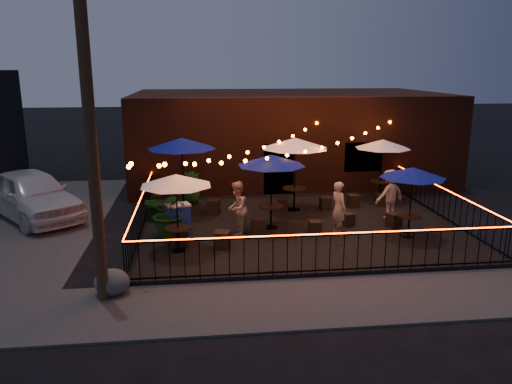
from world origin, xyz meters
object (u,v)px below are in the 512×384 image
at_px(boulder, 112,282).
at_px(cafe_table_1, 182,144).
at_px(utility_pole, 90,124).
at_px(cafe_table_3, 295,144).
at_px(cooler, 179,218).
at_px(cafe_table_4, 413,174).
at_px(cafe_table_5, 383,145).
at_px(cafe_table_0, 176,181).
at_px(cafe_table_2, 271,161).

bearing_deg(boulder, cafe_table_1, 76.56).
height_order(utility_pole, cafe_table_3, utility_pole).
relative_size(utility_pole, cooler, 8.69).
height_order(cafe_table_4, cafe_table_5, cafe_table_5).
distance_m(cafe_table_3, cafe_table_4, 4.40).
height_order(cafe_table_5, boulder, cafe_table_5).
bearing_deg(cooler, cafe_table_5, 4.64).
bearing_deg(boulder, cooler, 70.45).
height_order(cafe_table_3, cafe_table_4, cafe_table_3).
relative_size(cafe_table_5, cooler, 2.79).
bearing_deg(cafe_table_5, cooler, -157.11).
height_order(utility_pole, cafe_table_0, utility_pole).
relative_size(utility_pole, cafe_table_0, 3.10).
xyz_separation_m(cafe_table_4, cafe_table_5, (0.71, 4.39, 0.17)).
bearing_deg(cooler, cafe_table_1, 69.36).
relative_size(cafe_table_1, cafe_table_3, 1.01).
bearing_deg(cafe_table_5, boulder, -141.58).
height_order(cafe_table_0, cooler, cafe_table_0).
bearing_deg(utility_pole, cafe_table_1, 75.67).
bearing_deg(cafe_table_3, cafe_table_1, 176.99).
distance_m(cafe_table_1, cafe_table_2, 3.56).
relative_size(cafe_table_1, cafe_table_4, 1.18).
height_order(utility_pole, cafe_table_1, utility_pole).
bearing_deg(cafe_table_4, cafe_table_1, 152.92).
xyz_separation_m(utility_pole, cafe_table_4, (8.49, 3.01, -1.90)).
bearing_deg(cafe_table_1, boulder, -103.44).
xyz_separation_m(cooler, boulder, (-1.40, -3.94, -0.28)).
distance_m(cafe_table_1, boulder, 6.82).
xyz_separation_m(cafe_table_4, boulder, (-8.32, -2.77, -1.77)).
distance_m(cafe_table_0, cafe_table_2, 3.36).
relative_size(cafe_table_4, boulder, 2.72).
relative_size(cafe_table_1, cafe_table_2, 0.96).
xyz_separation_m(cafe_table_2, cooler, (-2.90, -0.15, -1.70)).
xyz_separation_m(cafe_table_2, boulder, (-4.30, -4.10, -1.98)).
distance_m(cafe_table_0, cooler, 2.21).
relative_size(utility_pole, boulder, 9.39).
relative_size(cafe_table_2, boulder, 3.35).
height_order(cafe_table_0, cafe_table_2, cafe_table_2).
bearing_deg(cafe_table_0, cafe_table_2, 31.25).
xyz_separation_m(cafe_table_1, cooler, (-0.10, -2.32, -1.95)).
bearing_deg(cafe_table_1, cafe_table_0, -90.88).
height_order(cafe_table_0, cafe_table_5, cafe_table_5).
relative_size(cooler, boulder, 1.08).
xyz_separation_m(cafe_table_0, cafe_table_2, (2.87, 1.74, 0.16)).
distance_m(cafe_table_0, boulder, 3.31).
distance_m(cafe_table_1, cafe_table_3, 3.94).
bearing_deg(boulder, cafe_table_2, 43.58).
bearing_deg(cafe_table_2, cafe_table_1, 142.32).
height_order(utility_pole, cafe_table_5, utility_pole).
height_order(cafe_table_4, boulder, cafe_table_4).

